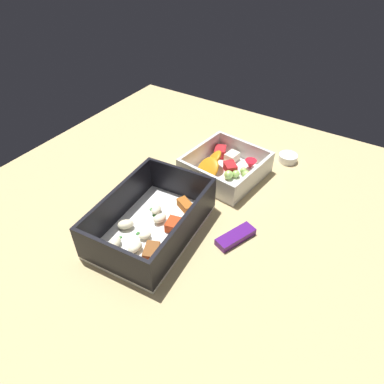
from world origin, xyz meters
The scene contains 5 objects.
table_surface centered at (0.00, 0.00, 1.00)cm, with size 80.00×80.00×2.00cm, color tan.
pasta_container centered at (8.81, -1.82, 4.15)cm, with size 21.61×15.25×6.70cm.
fruit_bowl centered at (-11.81, 0.69, 3.73)cm, with size 15.73×15.20×5.39cm.
candy_bar centered at (2.81, 10.65, 2.60)cm, with size 7.00×2.40×1.20cm, color #51197A.
paper_cup_liner centered at (-23.28, 9.81, 2.80)cm, with size 3.89×3.89×1.60cm, color white.
Camera 1 is at (39.16, 25.33, 44.30)cm, focal length 32.36 mm.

